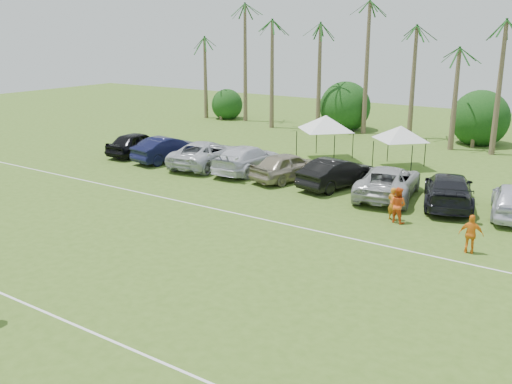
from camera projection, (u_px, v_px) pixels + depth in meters
The scene contains 24 objects.
field_lines at pixel (144, 248), 24.35m from camera, with size 80.00×12.10×0.01m.
palm_tree_0 at pixel (196, 44), 58.02m from camera, with size 2.40×2.40×8.90m.
palm_tree_1 at pixel (236, 36), 55.07m from camera, with size 2.40×2.40×9.90m.
palm_tree_2 at pixel (280, 26), 52.13m from camera, with size 2.40×2.40×10.90m.
palm_tree_3 at pixel (319, 16), 49.73m from camera, with size 2.40×2.40×11.90m.
palm_tree_4 at pixel (360, 47), 48.28m from camera, with size 2.40×2.40×8.90m.
palm_tree_5 at pixel (406, 37), 45.87m from camera, with size 2.40×2.40×9.90m.
palm_tree_6 at pixel (458, 26), 43.47m from camera, with size 2.40×2.40×10.90m.
bush_tree_0 at pixel (227, 101), 58.76m from camera, with size 4.00×4.00×4.00m.
bush_tree_1 at pixel (341, 111), 51.73m from camera, with size 4.00×4.00×4.00m.
bush_tree_2 at pixel (478, 123), 45.23m from camera, with size 4.00×4.00×4.00m.
sideline_player_a at pixel (393, 204), 27.69m from camera, with size 0.60×0.39×1.64m, color orange.
sideline_player_b at pixel (398, 205), 27.31m from camera, with size 0.86×0.67×1.76m, color #E75219.
sideline_player_c at pixel (471, 234), 23.57m from camera, with size 0.98×0.41×1.67m, color orange.
canopy_tent_left at pixel (326, 115), 39.98m from camera, with size 4.55×4.55×3.69m.
canopy_tent_right at pixel (401, 126), 37.62m from camera, with size 4.09×4.09×3.31m.
parked_car_0 at pixel (137, 143), 41.98m from camera, with size 2.05×5.10×1.74m, color black.
parked_car_1 at pixel (168, 149), 40.07m from camera, with size 1.84×5.28×1.74m, color black.
parked_car_2 at pixel (206, 154), 38.53m from camera, with size 2.88×6.26×1.74m, color silver.
parked_car_3 at pixel (248, 159), 37.00m from camera, with size 2.44×5.99×1.74m, color silver.
parked_car_4 at pixel (288, 166), 35.03m from camera, with size 2.05×5.10×1.74m, color gray.
parked_car_5 at pixel (337, 173), 33.40m from camera, with size 1.84×5.28×1.74m, color black.
parked_car_6 at pixel (388, 182), 31.51m from camera, with size 2.88×6.26×1.74m, color #ACACAD.
parked_car_7 at pixel (448, 190), 29.94m from camera, with size 2.44×5.99×1.74m, color black.
Camera 1 is at (16.74, -8.11, 9.02)m, focal length 40.00 mm.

